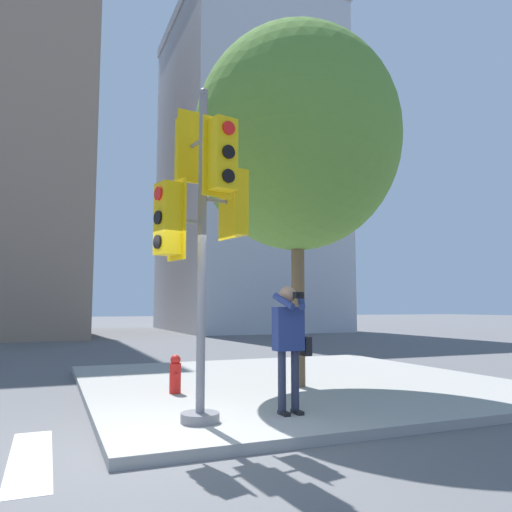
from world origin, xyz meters
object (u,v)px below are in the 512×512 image
Objects in this scene: traffic_signal_pole at (203,206)px; person_photographer at (290,336)px; fire_hydrant at (175,374)px; street_tree at (297,138)px.

traffic_signal_pole is 2.13m from person_photographer.
traffic_signal_pole reaches higher than person_photographer.
fire_hydrant is at bearing 84.91° from traffic_signal_pole.
person_photographer is at bearing 1.55° from traffic_signal_pole.
street_tree reaches higher than person_photographer.
fire_hydrant is at bearing 116.10° from person_photographer.
street_tree is at bearing -3.61° from fire_hydrant.
street_tree is at bearing 40.14° from traffic_signal_pole.
street_tree reaches higher than traffic_signal_pole.
person_photographer is (1.26, 0.03, -1.72)m from traffic_signal_pole.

